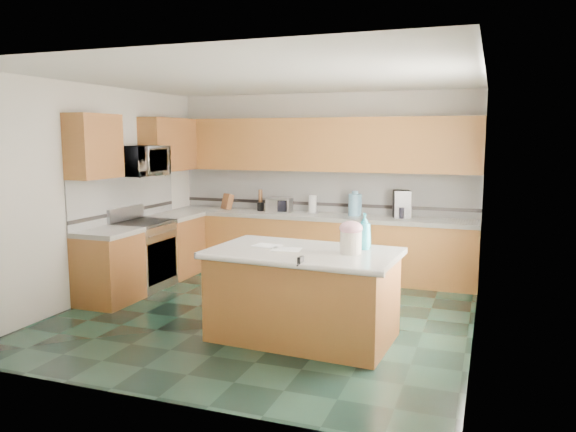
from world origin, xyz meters
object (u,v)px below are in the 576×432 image
at_px(toaster_oven, 279,205).
at_px(island_base, 303,297).
at_px(island_top, 303,253).
at_px(knife_block, 227,202).
at_px(soap_bottle_island, 364,231).
at_px(coffee_maker, 402,204).
at_px(treat_jar, 351,243).

bearing_deg(toaster_oven, island_base, -70.11).
xyz_separation_m(island_top, knife_block, (-2.14, 2.63, 0.15)).
relative_size(island_base, soap_bottle_island, 4.80).
height_order(island_base, coffee_maker, coffee_maker).
bearing_deg(toaster_oven, coffee_maker, -4.85).
distance_m(treat_jar, coffee_maker, 2.67).
distance_m(island_base, soap_bottle_island, 0.92).
bearing_deg(coffee_maker, island_base, -119.10).
bearing_deg(island_top, soap_bottle_island, 27.92).
height_order(island_top, knife_block, knife_block).
bearing_deg(island_top, knife_block, 132.53).
relative_size(island_top, treat_jar, 8.56).
relative_size(knife_block, coffee_maker, 0.63).
distance_m(toaster_oven, coffee_maker, 1.84).
distance_m(island_top, toaster_oven, 2.92).
bearing_deg(soap_bottle_island, island_base, -176.17).
relative_size(island_base, treat_jar, 8.11).
height_order(soap_bottle_island, coffee_maker, coffee_maker).
relative_size(island_base, island_top, 0.95).
bearing_deg(treat_jar, island_top, -178.40).
height_order(soap_bottle_island, knife_block, soap_bottle_island).
distance_m(soap_bottle_island, knife_block, 3.60).
bearing_deg(treat_jar, coffee_maker, 90.19).
xyz_separation_m(treat_jar, coffee_maker, (0.08, 2.67, 0.08)).
relative_size(island_top, coffee_maker, 4.86).
xyz_separation_m(island_top, toaster_oven, (-1.27, 2.63, 0.14)).
xyz_separation_m(treat_jar, knife_block, (-2.63, 2.64, 0.01)).
height_order(island_base, knife_block, knife_block).
bearing_deg(island_base, treat_jar, 3.07).
distance_m(island_base, treat_jar, 0.77).
bearing_deg(island_top, treat_jar, 3.07).
bearing_deg(island_base, knife_block, 132.53).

